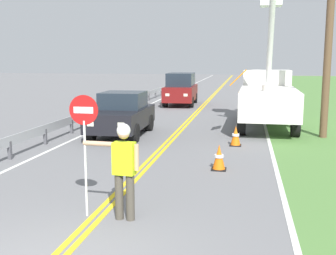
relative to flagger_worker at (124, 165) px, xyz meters
The scene contains 13 objects.
centerline_yellow_left 17.66m from the flagger_worker, 92.08° to the left, with size 0.11×110.00×0.01m, color yellow.
centerline_yellow_right 17.65m from the flagger_worker, 91.50° to the left, with size 0.11×110.00×0.01m, color yellow.
edge_line_right 17.91m from the flagger_worker, 80.18° to the left, with size 0.12×110.00×0.01m, color silver.
edge_line_left 18.13m from the flagger_worker, 103.26° to the left, with size 0.12×110.00×0.01m, color silver.
flagger_worker is the anchor object (origin of this frame).
stop_sign_paddle 1.02m from the flagger_worker, behind, with size 0.56×0.04×2.33m.
utility_bucket_truck 12.39m from the flagger_worker, 75.50° to the left, with size 2.76×6.84×6.01m.
oncoming_sedan_nearest 8.97m from the flagger_worker, 106.96° to the left, with size 1.98×4.14×1.70m.
oncoming_suv_second 20.18m from the flagger_worker, 95.86° to the left, with size 2.06×4.67×2.10m.
utility_pole_near 11.35m from the flagger_worker, 61.66° to the left, with size 1.80×0.28×8.60m.
traffic_cone_lead 4.28m from the flagger_worker, 69.14° to the left, with size 0.40×0.40×0.70m.
traffic_cone_mid 7.58m from the flagger_worker, 75.74° to the left, with size 0.40×0.40×0.70m.
guardrail_left_shoulder 12.92m from the flagger_worker, 111.60° to the left, with size 0.10×32.00×0.71m.
Camera 1 is at (2.74, -4.89, 2.98)m, focal length 45.06 mm.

